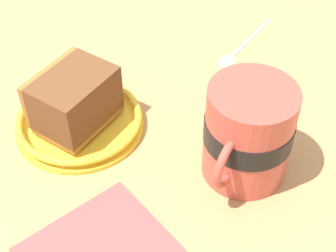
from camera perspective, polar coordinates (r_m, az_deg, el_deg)
ground_plane at (r=60.03cm, az=-4.79°, el=-2.35°), size 132.42×132.42×3.45cm
small_plate at (r=60.01cm, az=-9.87°, el=0.54°), size 14.92×14.92×1.79cm
cake_slice at (r=57.96cm, az=-10.47°, el=2.97°), size 11.29×11.17×6.33cm
tea_mug at (r=51.74cm, az=8.91°, el=-0.71°), size 9.94×9.97×10.96cm
teaspoon at (r=71.23cm, az=7.69°, el=8.42°), size 11.42×10.00×0.80cm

